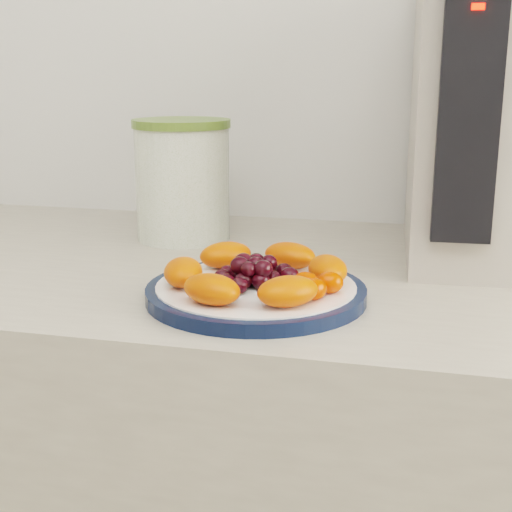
# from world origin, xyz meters

# --- Properties ---
(plate_rim) EXTENTS (0.25, 0.25, 0.01)m
(plate_rim) POSITION_xyz_m (-0.08, 1.05, 0.91)
(plate_rim) COLOR black
(plate_rim) RESTS_ON counter
(plate_face) EXTENTS (0.22, 0.22, 0.02)m
(plate_face) POSITION_xyz_m (-0.08, 1.05, 0.91)
(plate_face) COLOR white
(plate_face) RESTS_ON counter
(canister) EXTENTS (0.15, 0.15, 0.17)m
(canister) POSITION_xyz_m (-0.26, 1.31, 0.98)
(canister) COLOR #496516
(canister) RESTS_ON counter
(canister_lid) EXTENTS (0.16, 0.16, 0.01)m
(canister_lid) POSITION_xyz_m (-0.26, 1.31, 1.07)
(canister_lid) COLOR #57722C
(canister_lid) RESTS_ON canister
(appliance_body) EXTENTS (0.24, 0.32, 0.39)m
(appliance_body) POSITION_xyz_m (0.18, 1.32, 1.10)
(appliance_body) COLOR #A8A093
(appliance_body) RESTS_ON counter
(appliance_panel) EXTENTS (0.07, 0.03, 0.29)m
(appliance_panel) POSITION_xyz_m (0.13, 1.16, 1.10)
(appliance_panel) COLOR black
(appliance_panel) RESTS_ON appliance_body
(appliance_led) EXTENTS (0.01, 0.01, 0.01)m
(appliance_led) POSITION_xyz_m (0.13, 1.14, 1.21)
(appliance_led) COLOR #FF0C05
(appliance_led) RESTS_ON appliance_panel
(fruit_plate) EXTENTS (0.21, 0.21, 0.03)m
(fruit_plate) POSITION_xyz_m (-0.08, 1.05, 0.93)
(fruit_plate) COLOR #DE3603
(fruit_plate) RESTS_ON plate_face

